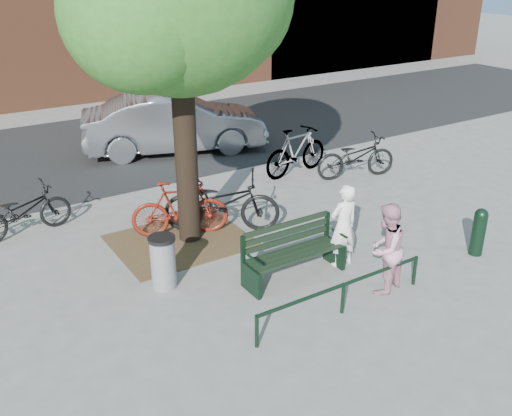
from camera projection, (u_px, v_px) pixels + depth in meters
ground at (294, 278)px, 9.38m from camera, size 90.00×90.00×0.00m
dirt_pit at (181, 241)px, 10.58m from camera, size 2.40×2.00×0.02m
road at (115, 146)px, 15.93m from camera, size 40.00×7.00×0.01m
park_bench at (292, 250)px, 9.25m from camera, size 1.74×0.54×0.97m
guard_railing at (343, 289)px, 8.29m from camera, size 3.06×0.06×0.51m
person_left at (344, 226)px, 9.50m from camera, size 0.55×0.37×1.46m
person_right at (386, 249)px, 8.74m from camera, size 0.84×0.74×1.47m
bollard at (479, 230)px, 9.95m from camera, size 0.23×0.23×0.87m
litter_bin at (163, 262)px, 8.95m from camera, size 0.43×0.43×0.88m
bicycle_a at (22, 211)px, 10.65m from camera, size 1.89×0.85×0.96m
bicycle_b at (180, 208)px, 10.62m from camera, size 1.87×1.15×1.09m
bicycle_c at (222, 203)px, 10.79m from camera, size 2.27×1.82×1.16m
bicycle_d at (296, 151)px, 13.67m from camera, size 1.99×0.81×1.16m
bicycle_e at (356, 157)px, 13.49m from camera, size 2.07×1.20×1.03m
parked_car at (174, 123)px, 15.23m from camera, size 5.09×3.07×1.58m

